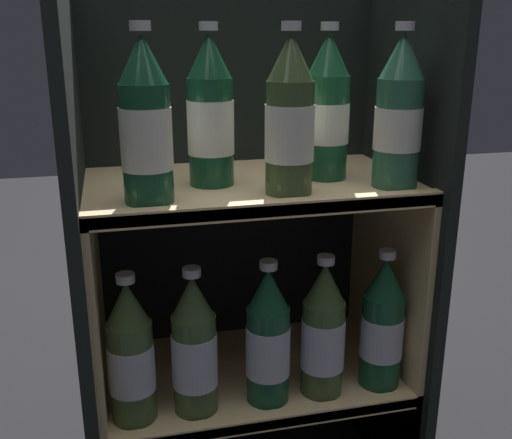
% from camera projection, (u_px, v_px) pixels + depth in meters
% --- Properties ---
extents(fridge_back_wall, '(0.60, 0.02, 0.98)m').
position_uv_depth(fridge_back_wall, '(231.00, 223.00, 1.24)').
color(fridge_back_wall, black).
rests_on(fridge_back_wall, ground_plane).
extents(fridge_side_left, '(0.02, 0.37, 0.98)m').
position_uv_depth(fridge_side_left, '(84.00, 266.00, 1.02)').
color(fridge_side_left, black).
rests_on(fridge_side_left, ground_plane).
extents(fridge_side_right, '(0.02, 0.37, 0.98)m').
position_uv_depth(fridge_side_right, '(397.00, 239.00, 1.15)').
color(fridge_side_right, black).
rests_on(fridge_side_right, ground_plane).
extents(shelf_lower, '(0.56, 0.33, 0.25)m').
position_uv_depth(shelf_lower, '(251.00, 394.00, 1.16)').
color(shelf_lower, '#DBBC84').
rests_on(shelf_lower, ground_plane).
extents(shelf_upper, '(0.56, 0.33, 0.63)m').
position_uv_depth(shelf_upper, '(251.00, 280.00, 1.09)').
color(shelf_upper, '#DBBC84').
rests_on(shelf_upper, ground_plane).
extents(bottle_upper_front_0, '(0.08, 0.08, 0.26)m').
position_uv_depth(bottle_upper_front_0, '(146.00, 126.00, 0.88)').
color(bottle_upper_front_0, '#144228').
rests_on(bottle_upper_front_0, shelf_upper).
extents(bottle_upper_front_1, '(0.08, 0.08, 0.26)m').
position_uv_depth(bottle_upper_front_1, '(290.00, 121.00, 0.92)').
color(bottle_upper_front_1, '#384C28').
rests_on(bottle_upper_front_1, shelf_upper).
extents(bottle_upper_front_2, '(0.08, 0.08, 0.26)m').
position_uv_depth(bottle_upper_front_2, '(399.00, 116.00, 0.96)').
color(bottle_upper_front_2, '#285B42').
rests_on(bottle_upper_front_2, shelf_upper).
extents(bottle_upper_back_0, '(0.08, 0.08, 0.26)m').
position_uv_depth(bottle_upper_back_0, '(210.00, 116.00, 0.98)').
color(bottle_upper_back_0, '#144228').
rests_on(bottle_upper_back_0, shelf_upper).
extents(bottle_upper_back_1, '(0.08, 0.08, 0.26)m').
position_uv_depth(bottle_upper_back_1, '(327.00, 111.00, 1.02)').
color(bottle_upper_back_1, '#194C2D').
rests_on(bottle_upper_back_1, shelf_upper).
extents(bottle_lower_front_0, '(0.08, 0.08, 0.26)m').
position_uv_depth(bottle_lower_front_0, '(131.00, 356.00, 0.98)').
color(bottle_lower_front_0, '#384C28').
rests_on(bottle_lower_front_0, shelf_lower).
extents(bottle_lower_front_1, '(0.08, 0.08, 0.26)m').
position_uv_depth(bottle_lower_front_1, '(194.00, 349.00, 1.00)').
color(bottle_lower_front_1, '#384C28').
rests_on(bottle_lower_front_1, shelf_lower).
extents(bottle_lower_front_2, '(0.08, 0.08, 0.26)m').
position_uv_depth(bottle_lower_front_2, '(268.00, 340.00, 1.03)').
color(bottle_lower_front_2, '#144228').
rests_on(bottle_lower_front_2, shelf_lower).
extents(bottle_lower_front_3, '(0.08, 0.08, 0.26)m').
position_uv_depth(bottle_lower_front_3, '(323.00, 334.00, 1.05)').
color(bottle_lower_front_3, '#384C28').
rests_on(bottle_lower_front_3, shelf_lower).
extents(bottle_lower_front_4, '(0.08, 0.08, 0.26)m').
position_uv_depth(bottle_lower_front_4, '(382.00, 326.00, 1.08)').
color(bottle_lower_front_4, '#144228').
rests_on(bottle_lower_front_4, shelf_lower).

